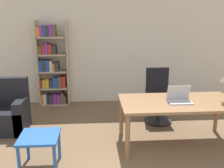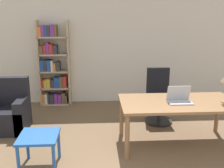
{
  "view_description": "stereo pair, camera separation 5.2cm",
  "coord_description": "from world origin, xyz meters",
  "px_view_note": "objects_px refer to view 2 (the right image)",
  "views": [
    {
      "loc": [
        -0.31,
        -1.66,
        2.05
      ],
      "look_at": [
        -0.01,
        2.4,
        0.98
      ],
      "focal_mm": 42.0,
      "sensor_mm": 36.0,
      "label": 1
    },
    {
      "loc": [
        -0.26,
        -1.66,
        2.05
      ],
      "look_at": [
        -0.01,
        2.4,
        0.98
      ],
      "focal_mm": 42.0,
      "sensor_mm": 36.0,
      "label": 2
    }
  ],
  "objects_px": {
    "desk": "(178,106)",
    "laptop": "(179,99)",
    "side_table_blue": "(39,140)",
    "bookshelf": "(53,68)",
    "office_chair": "(158,99)",
    "armchair": "(7,113)"
  },
  "relations": [
    {
      "from": "side_table_blue",
      "to": "armchair",
      "type": "distance_m",
      "value": 1.55
    },
    {
      "from": "laptop",
      "to": "armchair",
      "type": "relative_size",
      "value": 0.38
    },
    {
      "from": "side_table_blue",
      "to": "bookshelf",
      "type": "height_order",
      "value": "bookshelf"
    },
    {
      "from": "armchair",
      "to": "office_chair",
      "type": "bearing_deg",
      "value": 5.0
    },
    {
      "from": "laptop",
      "to": "office_chair",
      "type": "height_order",
      "value": "office_chair"
    },
    {
      "from": "desk",
      "to": "laptop",
      "type": "relative_size",
      "value": 5.05
    },
    {
      "from": "desk",
      "to": "laptop",
      "type": "xyz_separation_m",
      "value": [
        -0.0,
        -0.04,
        0.13
      ]
    },
    {
      "from": "desk",
      "to": "laptop",
      "type": "distance_m",
      "value": 0.14
    },
    {
      "from": "desk",
      "to": "office_chair",
      "type": "xyz_separation_m",
      "value": [
        -0.08,
        0.99,
        -0.19
      ]
    },
    {
      "from": "side_table_blue",
      "to": "armchair",
      "type": "height_order",
      "value": "armchair"
    },
    {
      "from": "office_chair",
      "to": "bookshelf",
      "type": "relative_size",
      "value": 0.54
    },
    {
      "from": "desk",
      "to": "bookshelf",
      "type": "xyz_separation_m",
      "value": [
        -2.29,
        2.14,
        0.22
      ]
    },
    {
      "from": "armchair",
      "to": "bookshelf",
      "type": "relative_size",
      "value": 0.49
    },
    {
      "from": "side_table_blue",
      "to": "bookshelf",
      "type": "bearing_deg",
      "value": 94.37
    },
    {
      "from": "laptop",
      "to": "office_chair",
      "type": "relative_size",
      "value": 0.34
    },
    {
      "from": "desk",
      "to": "office_chair",
      "type": "bearing_deg",
      "value": 94.41
    },
    {
      "from": "side_table_blue",
      "to": "laptop",
      "type": "bearing_deg",
      "value": 13.99
    },
    {
      "from": "laptop",
      "to": "side_table_blue",
      "type": "bearing_deg",
      "value": -166.01
    },
    {
      "from": "desk",
      "to": "armchair",
      "type": "xyz_separation_m",
      "value": [
        -2.94,
        0.74,
        -0.34
      ]
    },
    {
      "from": "laptop",
      "to": "bookshelf",
      "type": "height_order",
      "value": "bookshelf"
    },
    {
      "from": "side_table_blue",
      "to": "armchair",
      "type": "xyz_separation_m",
      "value": [
        -0.86,
        1.29,
        -0.08
      ]
    },
    {
      "from": "desk",
      "to": "armchair",
      "type": "height_order",
      "value": "armchair"
    }
  ]
}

